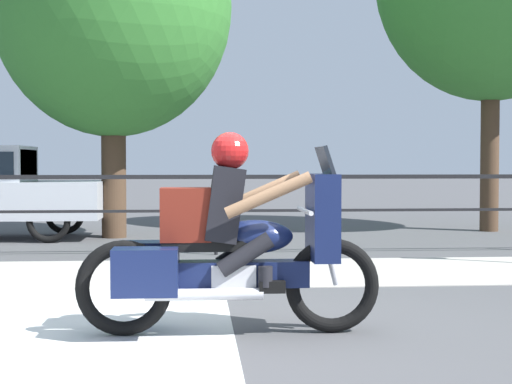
# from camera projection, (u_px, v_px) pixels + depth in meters

# --- Properties ---
(ground_plane) EXTENTS (120.00, 120.00, 0.00)m
(ground_plane) POSITION_uv_depth(u_px,v_px,m) (233.00, 335.00, 6.02)
(ground_plane) COLOR #4C4C4F
(sidewalk_band) EXTENTS (44.00, 2.40, 0.01)m
(sidewalk_band) POSITION_uv_depth(u_px,v_px,m) (220.00, 272.00, 9.40)
(sidewalk_band) COLOR #B7B2A8
(sidewalk_band) RESTS_ON ground
(crosswalk_band) EXTENTS (3.13, 6.00, 0.01)m
(crosswalk_band) POSITION_uv_depth(u_px,v_px,m) (22.00, 344.00, 5.70)
(crosswalk_band) COLOR silver
(crosswalk_band) RESTS_ON ground
(fence_railing) EXTENTS (36.00, 0.05, 1.15)m
(fence_railing) POSITION_uv_depth(u_px,v_px,m) (216.00, 192.00, 11.20)
(fence_railing) COLOR black
(fence_railing) RESTS_ON ground
(motorcycle) EXTENTS (2.35, 0.76, 1.56)m
(motorcycle) POSITION_uv_depth(u_px,v_px,m) (227.00, 245.00, 6.03)
(motorcycle) COLOR black
(motorcycle) RESTS_ON ground
(tree_behind_car) EXTENTS (4.15, 4.15, 6.34)m
(tree_behind_car) POSITION_uv_depth(u_px,v_px,m) (113.00, 7.00, 13.65)
(tree_behind_car) COLOR #473323
(tree_behind_car) RESTS_ON ground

